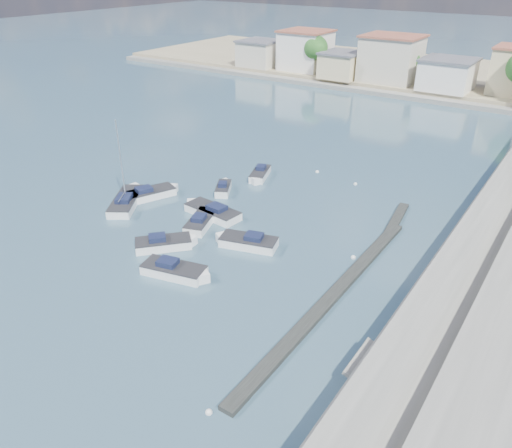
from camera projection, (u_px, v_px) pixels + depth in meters
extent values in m
plane|color=#2B4757|center=(391.00, 159.00, 62.06)|extent=(400.00, 400.00, 0.00)
cube|color=slate|center=(512.00, 323.00, 32.72)|extent=(5.00, 90.00, 1.80)
cube|color=slate|center=(445.00, 300.00, 34.90)|extent=(4.17, 90.00, 2.86)
cube|color=slate|center=(396.00, 384.00, 28.65)|extent=(5.31, 3.50, 1.94)
cube|color=black|center=(333.00, 295.00, 36.63)|extent=(1.00, 26.00, 0.35)
cube|color=black|center=(395.00, 221.00, 47.08)|extent=(2.00, 8.05, 0.30)
cube|color=gray|center=(487.00, 80.00, 99.61)|extent=(160.00, 40.00, 1.40)
cube|color=slate|center=(459.00, 104.00, 84.45)|extent=(160.00, 2.50, 0.80)
cube|color=beige|center=(261.00, 54.00, 108.45)|extent=(8.00, 8.00, 5.00)
cube|color=#595960|center=(261.00, 41.00, 107.20)|extent=(8.48, 8.48, 0.35)
cube|color=white|center=(305.00, 51.00, 104.32)|extent=(9.00, 9.00, 7.50)
cube|color=#99513D|center=(306.00, 31.00, 102.49)|extent=(9.54, 9.54, 0.35)
cube|color=beige|center=(342.00, 65.00, 97.84)|extent=(7.00, 8.00, 4.50)
cube|color=#595960|center=(343.00, 53.00, 96.71)|extent=(7.42, 8.48, 0.35)
cube|color=beige|center=(391.00, 59.00, 93.98)|extent=(10.00, 9.00, 8.00)
cube|color=#99513D|center=(394.00, 36.00, 92.02)|extent=(10.60, 9.54, 0.35)
cube|color=white|center=(447.00, 75.00, 88.45)|extent=(8.50, 8.50, 5.00)
cube|color=#595960|center=(450.00, 59.00, 87.20)|extent=(9.01, 9.01, 0.35)
cylinder|color=#38281E|center=(315.00, 65.00, 101.11)|extent=(0.44, 0.44, 3.38)
sphere|color=#194918|center=(316.00, 48.00, 99.54)|extent=(4.80, 4.80, 4.80)
sphere|color=#194918|center=(318.00, 50.00, 98.76)|extent=(3.60, 3.60, 3.60)
sphere|color=#194918|center=(314.00, 47.00, 100.17)|extent=(3.30, 3.30, 3.30)
cylinder|color=#38281E|center=(406.00, 74.00, 94.40)|extent=(0.44, 0.44, 2.93)
sphere|color=#194918|center=(408.00, 58.00, 93.04)|extent=(4.16, 4.16, 4.16)
sphere|color=#194918|center=(411.00, 60.00, 92.36)|extent=(3.12, 3.12, 3.12)
sphere|color=#194918|center=(406.00, 57.00, 93.59)|extent=(2.86, 2.86, 2.86)
cube|color=white|center=(201.00, 223.00, 46.46)|extent=(3.25, 4.96, 1.00)
cube|color=white|center=(208.00, 213.00, 48.15)|extent=(1.70, 1.70, 1.00)
cube|color=#262628|center=(201.00, 218.00, 46.22)|extent=(3.28, 4.97, 0.08)
cube|color=#181F3B|center=(199.00, 218.00, 45.72)|extent=(1.52, 1.68, 0.48)
cube|color=white|center=(163.00, 245.00, 42.87)|extent=(4.58, 4.76, 1.00)
cube|color=white|center=(187.00, 242.00, 43.28)|extent=(1.41, 1.41, 1.00)
cube|color=#262628|center=(163.00, 240.00, 42.64)|extent=(4.60, 4.78, 0.08)
cube|color=#181F3B|center=(157.00, 238.00, 42.43)|extent=(1.82, 1.84, 0.48)
cube|color=white|center=(213.00, 213.00, 48.26)|extent=(5.90, 2.71, 1.00)
cube|color=white|center=(195.00, 206.00, 49.66)|extent=(2.16, 2.16, 1.00)
cube|color=#262628|center=(213.00, 208.00, 48.02)|extent=(5.90, 2.75, 0.08)
cube|color=#181F3B|center=(217.00, 208.00, 47.59)|extent=(1.84, 1.50, 0.48)
cube|color=white|center=(249.00, 243.00, 43.08)|extent=(5.27, 3.31, 1.00)
cube|color=white|center=(226.00, 240.00, 43.66)|extent=(1.92, 1.92, 1.00)
cube|color=#262628|center=(249.00, 238.00, 42.85)|extent=(5.28, 3.35, 0.08)
cube|color=#181F3B|center=(254.00, 237.00, 42.60)|extent=(1.76, 1.61, 0.48)
cube|color=white|center=(149.00, 195.00, 51.97)|extent=(3.94, 5.65, 1.00)
cube|color=white|center=(169.00, 190.00, 53.05)|extent=(1.92, 1.92, 1.00)
cube|color=#262628|center=(149.00, 190.00, 51.73)|extent=(3.97, 5.66, 0.08)
cube|color=#181F3B|center=(144.00, 189.00, 51.37)|extent=(1.80, 1.95, 0.48)
cube|color=white|center=(223.00, 190.00, 53.15)|extent=(2.88, 3.64, 1.00)
cube|color=white|center=(225.00, 184.00, 54.44)|extent=(1.18, 1.18, 1.00)
cube|color=#262628|center=(223.00, 185.00, 52.92)|extent=(2.91, 3.65, 0.08)
cube|color=#181F3B|center=(223.00, 185.00, 52.50)|extent=(1.24, 1.31, 0.48)
cube|color=white|center=(260.00, 175.00, 56.81)|extent=(2.92, 4.50, 1.00)
cube|color=white|center=(256.00, 181.00, 55.25)|extent=(1.50, 1.50, 1.00)
cube|color=#262628|center=(260.00, 171.00, 56.57)|extent=(2.95, 4.51, 0.08)
cube|color=#181F3B|center=(261.00, 167.00, 56.82)|extent=(1.36, 1.52, 0.48)
cube|color=white|center=(174.00, 272.00, 39.17)|extent=(5.37, 3.11, 1.00)
cube|color=white|center=(199.00, 277.00, 38.49)|extent=(1.92, 1.92, 1.00)
cube|color=#262628|center=(174.00, 266.00, 38.94)|extent=(5.38, 3.14, 0.08)
cube|color=#181F3B|center=(168.00, 262.00, 38.98)|extent=(1.76, 1.55, 0.48)
cube|color=white|center=(126.00, 202.00, 50.38)|extent=(5.40, 6.73, 1.00)
cube|color=white|center=(134.00, 191.00, 52.94)|extent=(1.85, 1.85, 1.00)
cube|color=#262628|center=(126.00, 198.00, 50.15)|extent=(5.44, 6.75, 0.08)
cube|color=#181F3B|center=(124.00, 198.00, 49.45)|extent=(2.21, 2.40, 0.48)
cylinder|color=silver|center=(121.00, 160.00, 48.27)|extent=(0.12, 0.12, 8.00)
cylinder|color=silver|center=(122.00, 196.00, 48.76)|extent=(1.36, 2.06, 0.08)
sphere|color=white|center=(397.00, 346.00, 31.96)|extent=(0.41, 0.41, 0.41)
sphere|color=white|center=(266.00, 253.00, 42.15)|extent=(0.41, 0.41, 0.41)
sphere|color=white|center=(209.00, 412.00, 27.29)|extent=(0.41, 0.41, 0.41)
sphere|color=white|center=(353.00, 258.00, 41.49)|extent=(0.41, 0.41, 0.41)
sphere|color=white|center=(317.00, 172.00, 58.25)|extent=(0.41, 0.41, 0.41)
sphere|color=white|center=(355.00, 184.00, 55.08)|extent=(0.41, 0.41, 0.41)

